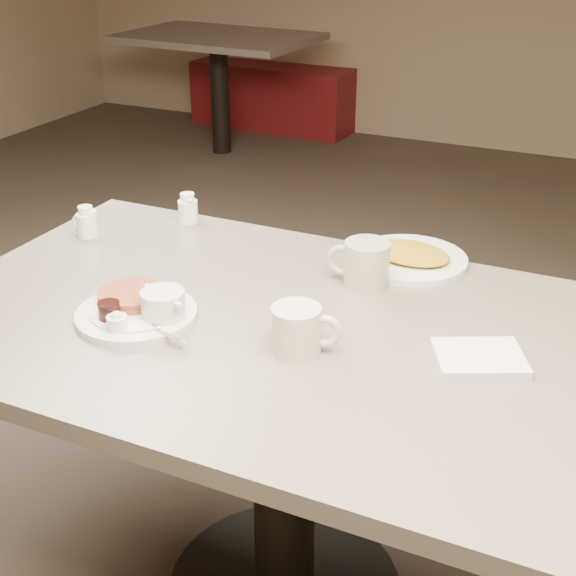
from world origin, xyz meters
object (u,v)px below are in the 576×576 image
at_px(creamer_left, 87,223).
at_px(diner_table, 284,394).
at_px(booth_back_left, 273,70).
at_px(coffee_mug_far, 365,264).
at_px(main_plate, 140,308).
at_px(creamer_right, 188,209).
at_px(hash_plate, 409,257).
at_px(coffee_mug_near, 298,329).

bearing_deg(creamer_left, diner_table, -17.51).
bearing_deg(creamer_left, booth_back_left, 109.02).
bearing_deg(coffee_mug_far, main_plate, -136.88).
bearing_deg(main_plate, creamer_right, 110.78).
height_order(diner_table, creamer_left, creamer_left).
bearing_deg(hash_plate, main_plate, -130.17).
distance_m(diner_table, coffee_mug_near, 0.24).
height_order(main_plate, hash_plate, main_plate).
xyz_separation_m(coffee_mug_far, creamer_right, (-0.54, 0.15, -0.01)).
distance_m(coffee_mug_near, booth_back_left, 4.46).
bearing_deg(coffee_mug_near, hash_plate, 81.50).
distance_m(diner_table, creamer_left, 0.70).
bearing_deg(creamer_left, coffee_mug_near, -21.94).
bearing_deg(creamer_right, coffee_mug_near, -41.89).
relative_size(main_plate, hash_plate, 1.00).
relative_size(creamer_left, creamer_right, 1.00).
xyz_separation_m(main_plate, creamer_left, (-0.37, 0.30, 0.01)).
bearing_deg(diner_table, coffee_mug_near, -50.46).
height_order(main_plate, booth_back_left, booth_back_left).
height_order(diner_table, main_plate, main_plate).
bearing_deg(diner_table, coffee_mug_far, 70.21).
relative_size(main_plate, creamer_right, 4.05).
bearing_deg(coffee_mug_near, diner_table, 129.54).
bearing_deg(coffee_mug_near, booth_back_left, 116.49).
distance_m(diner_table, hash_plate, 0.45).
bearing_deg(main_plate, hash_plate, 49.83).
bearing_deg(booth_back_left, hash_plate, -59.63).
height_order(coffee_mug_near, creamer_right, coffee_mug_near).
height_order(coffee_mug_near, coffee_mug_far, coffee_mug_far).
bearing_deg(main_plate, coffee_mug_near, 2.68).
bearing_deg(creamer_right, coffee_mug_far, -15.88).
bearing_deg(hash_plate, diner_table, -109.73).
xyz_separation_m(coffee_mug_near, creamer_left, (-0.71, 0.29, -0.01)).
height_order(main_plate, creamer_left, creamer_left).
bearing_deg(main_plate, creamer_left, 140.53).
distance_m(coffee_mug_near, coffee_mug_far, 0.32).
height_order(coffee_mug_near, booth_back_left, booth_back_left).
relative_size(diner_table, coffee_mug_near, 10.49).
xyz_separation_m(coffee_mug_near, coffee_mug_far, (0.02, 0.32, 0.00)).
distance_m(diner_table, booth_back_left, 4.34).
distance_m(main_plate, hash_plate, 0.64).
bearing_deg(diner_table, creamer_left, 162.49).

